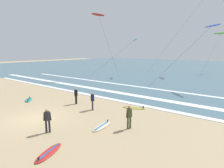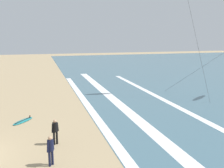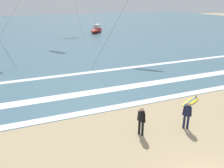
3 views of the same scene
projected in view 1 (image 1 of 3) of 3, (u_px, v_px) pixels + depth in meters
ground_plane at (35, 119)px, 14.84m from camera, size 160.00×160.00×0.00m
ocean_surface at (204, 68)px, 55.80m from camera, size 140.00×90.00×0.01m
wave_foam_shoreline at (95, 96)px, 22.14m from camera, size 47.72×0.68×0.01m
wave_foam_mid_break at (111, 91)px, 24.54m from camera, size 55.73×1.02×0.01m
wave_foam_outer_break at (132, 86)px, 28.35m from camera, size 47.85×0.65×0.01m
surfer_foreground_main at (76, 94)px, 18.77m from camera, size 0.32×0.49×1.60m
surfer_mid_group at (47, 118)px, 12.20m from camera, size 0.40×0.45×1.60m
surfer_left_far at (92, 99)px, 16.86m from camera, size 0.41×0.43×1.60m
surfer_background_far at (129, 115)px, 12.80m from camera, size 0.32×0.51×1.60m
surfboard_left_pile at (134, 108)px, 17.51m from camera, size 2.16×1.40×0.25m
surfboard_foreground_flat at (102, 126)px, 13.28m from camera, size 0.95×2.17×0.25m
surfboard_right_spare at (49, 152)px, 9.86m from camera, size 1.32×2.17×0.25m
surfboard_near_water at (29, 100)px, 20.34m from camera, size 2.03×1.76×0.25m
kite_blue_low_near at (212, 26)px, 25.26m from camera, size 8.43×5.31×8.63m
kite_cyan_high_left at (135, 40)px, 38.03m from camera, size 7.07×9.15×7.53m
kite_lime_mid_center at (221, 34)px, 43.98m from camera, size 3.25×12.55×9.26m
kite_red_far_left at (98, 15)px, 34.50m from camera, size 4.94×3.24×11.75m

